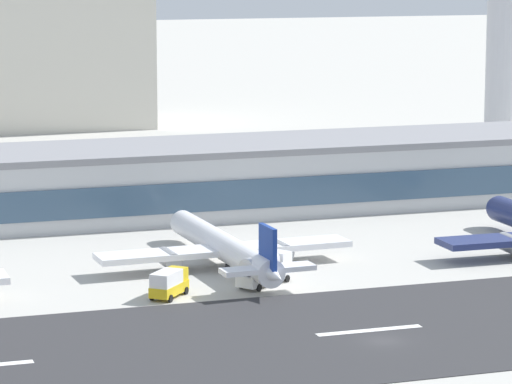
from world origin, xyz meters
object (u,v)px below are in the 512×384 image
terminal_building (138,181)px  airliner_navy_tail_gate_1 (227,249)px  service_fuel_truck_0 (265,269)px  service_box_truck_1 (169,282)px  control_tower (503,29)px

terminal_building → airliner_navy_tail_gate_1: terminal_building is taller
airliner_navy_tail_gate_1 → service_fuel_truck_0: airliner_navy_tail_gate_1 is taller
service_box_truck_1 → control_tower: bearing=-5.4°
terminal_building → service_box_truck_1: bearing=-99.9°
control_tower → service_box_truck_1: size_ratio=6.96×
control_tower → service_fuel_truck_0: control_tower is taller
airliner_navy_tail_gate_1 → service_fuel_truck_0: bearing=-173.0°
terminal_building → service_box_truck_1: terminal_building is taller
service_fuel_truck_0 → service_box_truck_1: 12.79m
service_fuel_truck_0 → service_box_truck_1: (-12.60, -2.16, -0.24)m
terminal_building → service_fuel_truck_0: bearing=-85.8°
terminal_building → service_fuel_truck_0: (3.64, -49.07, -3.41)m
airliner_navy_tail_gate_1 → service_box_truck_1: size_ratio=6.46×
control_tower → service_fuel_truck_0: bearing=-133.0°
control_tower → airliner_navy_tail_gate_1: size_ratio=1.08×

